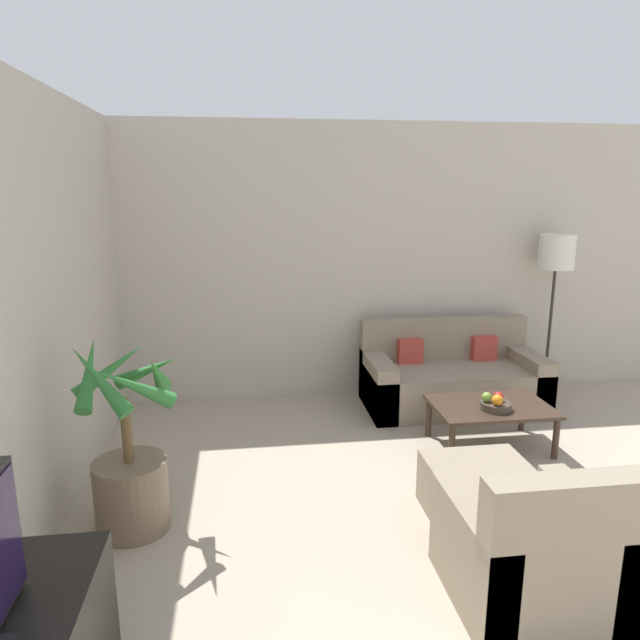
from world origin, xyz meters
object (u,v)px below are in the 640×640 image
at_px(sofa_loveseat, 451,379).
at_px(ottoman, 477,489).
at_px(fruit_bowl, 496,406).
at_px(apple_red, 498,397).
at_px(floor_lamp, 556,259).
at_px(orange_fruit, 497,400).
at_px(potted_palm, 130,466).
at_px(coffee_table, 491,410).
at_px(armchair, 532,553).
at_px(apple_green, 487,397).

bearing_deg(sofa_loveseat, ottoman, -105.45).
xyz_separation_m(fruit_bowl, apple_red, (0.03, 0.02, 0.07)).
distance_m(floor_lamp, orange_fruit, 1.96).
relative_size(potted_palm, sofa_loveseat, 0.74).
bearing_deg(floor_lamp, fruit_bowl, -132.18).
distance_m(coffee_table, ottoman, 1.07).
distance_m(coffee_table, armchair, 1.82).
distance_m(armchair, ottoman, 0.81).
bearing_deg(orange_fruit, armchair, -108.53).
bearing_deg(coffee_table, sofa_loveseat, 89.03).
bearing_deg(sofa_loveseat, apple_green, -95.28).
bearing_deg(apple_green, armchair, -106.05).
bearing_deg(armchair, apple_green, 73.95).
height_order(apple_red, armchair, armchair).
height_order(apple_red, apple_green, apple_green).
xyz_separation_m(floor_lamp, armchair, (-1.67, -2.88, -1.11)).
relative_size(potted_palm, floor_lamp, 0.76).
relative_size(potted_palm, apple_red, 16.09).
distance_m(sofa_loveseat, coffee_table, 0.93).
bearing_deg(coffee_table, apple_green, -136.11).
xyz_separation_m(coffee_table, apple_green, (-0.08, -0.07, 0.14)).
bearing_deg(apple_red, potted_palm, -165.09).
height_order(floor_lamp, ottoman, floor_lamp).
distance_m(sofa_loveseat, armchair, 2.72).
xyz_separation_m(potted_palm, floor_lamp, (3.79, 1.94, 0.97)).
height_order(floor_lamp, orange_fruit, floor_lamp).
bearing_deg(fruit_bowl, apple_red, 35.76).
distance_m(sofa_loveseat, ottoman, 1.93).
xyz_separation_m(sofa_loveseat, apple_red, (0.01, -1.00, 0.19)).
bearing_deg(armchair, coffee_table, 72.27).
bearing_deg(orange_fruit, fruit_bowl, 73.66).
distance_m(orange_fruit, armchair, 1.68).
xyz_separation_m(floor_lamp, orange_fruit, (-1.14, -1.30, -0.93)).
relative_size(coffee_table, fruit_bowl, 3.90).
bearing_deg(potted_palm, apple_green, 15.44).
height_order(sofa_loveseat, fruit_bowl, sofa_loveseat).
xyz_separation_m(fruit_bowl, armchair, (-0.55, -1.64, -0.11)).
xyz_separation_m(floor_lamp, coffee_table, (-1.11, -1.14, -1.07)).
xyz_separation_m(apple_red, apple_green, (-0.10, -0.00, 0.00)).
xyz_separation_m(coffee_table, fruit_bowl, (-0.01, -0.09, 0.07)).
height_order(potted_palm, floor_lamp, floor_lamp).
relative_size(coffee_table, apple_red, 12.17).
height_order(floor_lamp, apple_red, floor_lamp).
xyz_separation_m(sofa_loveseat, apple_green, (-0.09, -1.00, 0.19)).
bearing_deg(apple_red, ottoman, -121.14).
height_order(apple_red, ottoman, apple_red).
distance_m(coffee_table, orange_fruit, 0.21).
bearing_deg(potted_palm, orange_fruit, 13.49).
bearing_deg(floor_lamp, sofa_loveseat, -168.78).
distance_m(apple_green, ottoman, 1.00).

